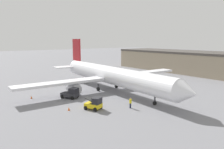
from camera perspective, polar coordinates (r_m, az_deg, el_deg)
ground_plane at (r=50.19m, az=0.00°, el=-4.32°), size 400.00×400.00×0.00m
terminal_building at (r=81.85m, az=22.18°, el=2.92°), size 65.85×17.04×7.50m
airplane at (r=50.29m, az=-0.66°, el=-0.17°), size 44.65×42.36×11.83m
ground_crew_worker at (r=37.89m, az=4.83°, el=-7.31°), size 0.40×0.40×1.83m
baggage_tug at (r=44.75m, az=-10.63°, el=-4.86°), size 3.86×3.35×2.11m
belt_loader_truck at (r=37.19m, az=-4.64°, el=-7.61°), size 3.16×2.88×2.10m
safety_cone_near at (r=46.73m, az=-20.33°, el=-5.58°), size 0.36×0.36×0.55m
safety_cone_far at (r=37.46m, az=-11.21°, el=-8.78°), size 0.36×0.36×0.55m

